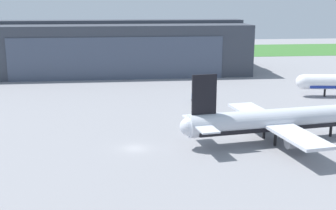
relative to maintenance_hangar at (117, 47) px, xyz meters
name	(u,v)px	position (x,y,z in m)	size (l,w,h in m)	color
ground_plane	(134,148)	(3.02, -91.13, -9.23)	(440.00, 440.00, 0.00)	gray
grass_field_strip	(123,52)	(3.02, 63.38, -9.19)	(440.00, 56.00, 0.08)	#396F2F
maintenance_hangar	(117,47)	(0.00, 0.00, 0.00)	(95.85, 39.11, 19.37)	#383D47
airliner_near_left	(278,121)	(30.67, -90.02, -5.10)	(38.97, 32.26, 13.80)	silver
fuel_bowser	(198,98)	(21.37, -56.05, -7.98)	(3.24, 4.64, 2.20)	#2D2D33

